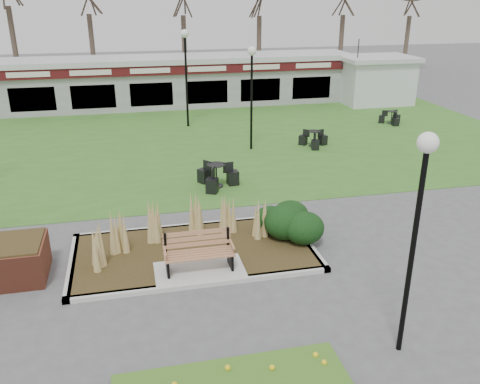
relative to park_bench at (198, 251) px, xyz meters
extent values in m
plane|color=#515154|center=(0.00, -0.25, -0.59)|extent=(100.00, 100.00, 0.00)
cube|color=#376C22|center=(0.00, 11.75, -0.58)|extent=(34.00, 16.00, 0.02)
cube|color=#332914|center=(0.00, 0.95, -0.53)|extent=(6.22, 3.22, 0.12)
cube|color=#B7B7B2|center=(0.00, -0.66, -0.53)|extent=(6.40, 0.18, 0.12)
cube|color=#B7B7B2|center=(0.00, 2.56, -0.53)|extent=(6.40, 0.18, 0.12)
cube|color=#B7B7B2|center=(-3.11, 0.95, -0.53)|extent=(0.18, 3.40, 0.12)
cube|color=#B7B7B2|center=(3.11, 0.95, -0.53)|extent=(0.18, 3.40, 0.12)
cube|color=#B7B7B2|center=(0.00, -0.10, -0.52)|extent=(2.20, 1.20, 0.13)
cone|color=tan|center=(-1.90, 1.35, 0.11)|extent=(0.36, 0.36, 1.15)
cone|color=tan|center=(-0.90, 1.75, 0.11)|extent=(0.36, 0.36, 1.15)
cone|color=tan|center=(0.20, 1.95, 0.11)|extent=(0.36, 0.36, 1.15)
cone|color=tan|center=(1.10, 1.75, 0.11)|extent=(0.36, 0.36, 1.15)
cone|color=tan|center=(1.90, 1.35, 0.11)|extent=(0.36, 0.36, 1.15)
cone|color=tan|center=(-2.40, 0.55, 0.11)|extent=(0.36, 0.36, 1.15)
ellipsoid|color=black|center=(2.60, 1.15, 0.00)|extent=(1.21, 1.10, 0.99)
ellipsoid|color=black|center=(3.00, 0.75, -0.04)|extent=(1.10, 1.00, 0.90)
ellipsoid|color=black|center=(2.90, 1.65, -0.06)|extent=(1.06, 0.96, 0.86)
ellipsoid|color=black|center=(2.30, 1.65, -0.11)|extent=(0.92, 0.84, 0.76)
cube|color=#A5714A|center=(0.00, -0.10, -0.03)|extent=(1.70, 0.57, 0.04)
cube|color=#A5714A|center=(0.00, 0.21, 0.25)|extent=(1.70, 0.13, 0.44)
cube|color=black|center=(-0.78, -0.10, -0.25)|extent=(0.06, 0.55, 0.42)
cube|color=black|center=(0.78, -0.10, -0.25)|extent=(0.06, 0.55, 0.42)
cube|color=black|center=(-0.78, 0.20, 0.22)|extent=(0.06, 0.06, 0.50)
cube|color=black|center=(0.78, 0.20, 0.22)|extent=(0.06, 0.06, 0.50)
cube|color=#A5714A|center=(-0.82, -0.12, 0.15)|extent=(0.05, 0.50, 0.04)
cube|color=#A5714A|center=(0.82, -0.12, 0.15)|extent=(0.05, 0.50, 0.04)
cube|color=brown|center=(-4.40, 0.75, -0.14)|extent=(1.50, 1.50, 0.90)
cube|color=#332914|center=(-4.40, 0.75, 0.33)|extent=(1.40, 1.40, 0.06)
cube|color=gray|center=(0.00, 19.75, 0.71)|extent=(24.00, 3.00, 2.60)
cube|color=#490F12|center=(0.00, 18.20, 1.76)|extent=(24.00, 0.18, 0.55)
cube|color=silver|center=(0.00, 19.75, 2.16)|extent=(24.60, 3.40, 0.30)
cube|color=silver|center=(0.00, 18.09, 1.76)|extent=(22.00, 0.02, 0.28)
cube|color=black|center=(0.00, 18.30, 0.41)|extent=(22.00, 0.10, 1.30)
cube|color=silver|center=(13.50, 17.75, 0.71)|extent=(4.00, 3.00, 2.60)
cube|color=silver|center=(13.50, 17.75, 2.11)|extent=(4.40, 3.40, 0.25)
cylinder|color=#47382B|center=(-9.00, 27.75, 2.00)|extent=(0.36, 0.36, 5.17)
cylinder|color=#47382B|center=(-3.00, 27.75, 2.00)|extent=(0.36, 0.36, 5.17)
cylinder|color=#47382B|center=(3.00, 27.75, 2.00)|extent=(0.36, 0.36, 5.17)
cylinder|color=#47382B|center=(9.00, 27.75, 2.00)|extent=(0.36, 0.36, 5.17)
cylinder|color=#47382B|center=(15.00, 27.75, 2.00)|extent=(0.36, 0.36, 5.17)
cylinder|color=#47382B|center=(21.00, 27.75, 2.00)|extent=(0.36, 0.36, 5.17)
cylinder|color=black|center=(3.39, -3.75, 1.43)|extent=(0.10, 0.10, 4.04)
sphere|color=white|center=(3.39, -3.75, 3.61)|extent=(0.36, 0.36, 0.36)
cylinder|color=black|center=(1.57, 14.45, 1.61)|extent=(0.11, 0.11, 4.40)
sphere|color=white|center=(1.57, 14.45, 3.99)|extent=(0.40, 0.40, 0.40)
cylinder|color=black|center=(3.77, 9.86, 1.43)|extent=(0.10, 0.10, 4.05)
sphere|color=white|center=(3.77, 9.86, 3.62)|extent=(0.36, 0.36, 0.36)
cylinder|color=black|center=(1.47, 5.69, -0.55)|extent=(0.49, 0.49, 0.03)
cylinder|color=black|center=(1.47, 5.69, -0.16)|extent=(0.06, 0.06, 0.80)
cylinder|color=black|center=(1.47, 5.69, 0.25)|extent=(0.66, 0.66, 0.03)
cube|color=black|center=(2.07, 5.76, -0.31)|extent=(0.41, 0.41, 0.51)
cube|color=black|center=(1.11, 6.19, -0.31)|extent=(0.53, 0.53, 0.51)
cube|color=black|center=(1.22, 5.14, -0.31)|extent=(0.50, 0.50, 0.51)
cylinder|color=black|center=(6.59, 9.64, -0.55)|extent=(0.41, 0.41, 0.03)
cylinder|color=black|center=(6.59, 9.64, -0.22)|extent=(0.05, 0.05, 0.67)
cylinder|color=black|center=(6.59, 9.64, 0.12)|extent=(0.56, 0.56, 0.02)
cube|color=black|center=(7.08, 9.80, -0.35)|extent=(0.40, 0.40, 0.43)
cube|color=black|center=(6.21, 9.99, -0.35)|extent=(0.45, 0.45, 0.43)
cube|color=black|center=(6.48, 9.14, -0.35)|extent=(0.38, 0.38, 0.43)
cylinder|color=black|center=(12.00, 12.67, -0.56)|extent=(0.38, 0.38, 0.03)
cylinder|color=black|center=(12.00, 12.67, -0.25)|extent=(0.04, 0.04, 0.63)
cylinder|color=black|center=(12.00, 12.67, 0.08)|extent=(0.52, 0.52, 0.02)
cube|color=black|center=(12.42, 12.90, -0.37)|extent=(0.40, 0.40, 0.40)
cube|color=black|center=(11.59, 12.92, -0.37)|extent=(0.41, 0.41, 0.40)
cube|color=black|center=(11.99, 12.19, -0.37)|extent=(0.30, 0.30, 0.40)
cylinder|color=black|center=(12.06, 17.42, 0.51)|extent=(0.06, 0.06, 2.20)
imported|color=#3575BB|center=(12.06, 17.42, 1.17)|extent=(2.49, 2.52, 2.02)
camera|label=1|loc=(-1.42, -10.96, 5.97)|focal=38.00mm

